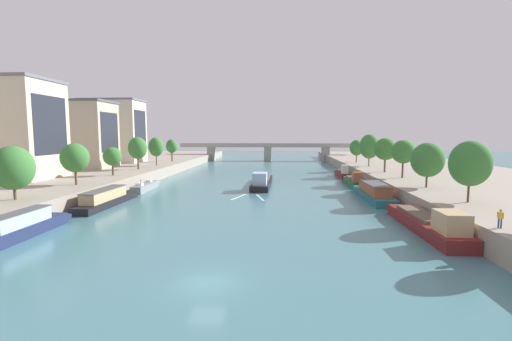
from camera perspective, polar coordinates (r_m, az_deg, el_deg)
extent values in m
plane|color=#42757F|center=(26.16, -8.00, -17.63)|extent=(400.00, 400.00, 0.00)
cube|color=gray|center=(91.23, -26.01, -0.44)|extent=(36.00, 170.00, 2.49)
cube|color=gray|center=(86.53, 28.19, -0.86)|extent=(36.00, 170.00, 2.49)
cube|color=black|center=(71.13, 1.03, -2.07)|extent=(3.72, 18.11, 1.04)
cube|color=black|center=(80.39, 1.51, -1.07)|extent=(3.22, 1.29, 0.88)
cube|color=black|center=(71.05, 1.03, -1.63)|extent=(3.78, 18.11, 0.06)
cube|color=#9EBCD6|center=(64.84, 0.63, -1.34)|extent=(2.59, 3.66, 2.23)
cube|color=black|center=(66.59, 0.76, -0.85)|extent=(2.02, 0.07, 0.63)
cube|color=brown|center=(72.81, 1.13, -1.28)|extent=(2.81, 9.43, 0.36)
cylinder|color=#232328|center=(65.59, 1.12, -1.75)|extent=(0.07, 0.07, 1.10)
cube|color=silver|center=(58.02, 0.64, -4.40)|extent=(1.89, 5.89, 0.03)
cube|color=silver|center=(58.41, -2.90, -4.34)|extent=(2.11, 5.84, 0.03)
cube|color=#1E284C|center=(43.31, -33.45, -8.18)|extent=(2.09, 11.07, 1.21)
cube|color=#1E284C|center=(47.95, -29.18, -6.51)|extent=(1.96, 1.26, 0.97)
cube|color=#1E284C|center=(43.17, -33.50, -7.36)|extent=(2.13, 11.07, 0.06)
cube|color=#9EBCD6|center=(42.60, -34.01, -6.58)|extent=(1.70, 7.09, 1.36)
cube|color=#4C4C51|center=(42.46, -34.06, -5.63)|extent=(1.83, 7.30, 0.08)
cylinder|color=#232328|center=(40.35, -36.07, -7.55)|extent=(0.07, 0.07, 1.10)
cube|color=black|center=(55.99, -23.09, -4.79)|extent=(3.00, 14.35, 0.94)
cube|color=black|center=(62.56, -19.84, -3.49)|extent=(2.59, 1.26, 0.83)
cube|color=black|center=(55.91, -23.11, -4.28)|extent=(3.06, 14.35, 0.06)
cube|color=tan|center=(55.17, -23.50, -3.62)|extent=(2.41, 9.19, 1.47)
cube|color=#4C4C51|center=(55.05, -23.53, -2.83)|extent=(2.57, 9.47, 0.08)
cylinder|color=#232328|center=(51.94, -24.99, -4.47)|extent=(0.07, 0.07, 1.10)
cube|color=gray|center=(68.43, -17.61, -2.59)|extent=(2.18, 9.68, 1.23)
cube|color=gray|center=(73.24, -16.22, -1.90)|extent=(1.85, 1.30, 0.98)
cube|color=gray|center=(68.34, -17.62, -2.05)|extent=(2.22, 9.69, 0.06)
cube|color=white|center=(70.29, -17.04, -1.63)|extent=(0.98, 0.93, 0.40)
cube|color=white|center=(65.81, -18.44, -2.14)|extent=(1.08, 1.13, 0.48)
cylinder|color=#232328|center=(65.48, -18.27, -1.90)|extent=(0.07, 0.07, 1.10)
cube|color=maroon|center=(42.46, 25.93, -8.01)|extent=(3.30, 15.89, 1.27)
cube|color=maroon|center=(49.99, 22.31, -5.66)|extent=(2.98, 1.30, 1.01)
cube|color=maroon|center=(42.32, 25.97, -7.13)|extent=(3.37, 15.89, 0.06)
cube|color=tan|center=(37.31, 29.23, -7.39)|extent=(2.38, 3.20, 1.98)
cube|color=black|center=(38.65, 28.22, -6.44)|extent=(1.87, 0.05, 0.55)
cube|color=brown|center=(43.70, 25.19, -6.41)|extent=(2.53, 8.27, 0.36)
cylinder|color=#232328|center=(38.16, 29.42, -7.79)|extent=(0.07, 0.07, 1.10)
cube|color=#23666B|center=(59.50, 18.51, -3.95)|extent=(3.35, 15.27, 1.07)
cube|color=#23666B|center=(67.11, 16.75, -2.70)|extent=(3.03, 1.26, 0.90)
cube|color=#23666B|center=(59.41, 18.53, -3.41)|extent=(3.42, 15.27, 0.06)
cube|color=#9E5133|center=(58.56, 18.75, -2.75)|extent=(2.72, 9.78, 1.55)
cube|color=#4C4C51|center=(58.45, 18.77, -1.96)|extent=(2.91, 10.07, 0.08)
cylinder|color=#232328|center=(55.12, 20.26, -3.57)|extent=(0.07, 0.07, 1.10)
cube|color=#235633|center=(74.21, 15.56, -1.90)|extent=(2.49, 10.78, 1.18)
cube|color=#235633|center=(79.78, 14.83, -1.26)|extent=(2.21, 1.29, 0.96)
cube|color=#235633|center=(74.13, 15.58, -1.42)|extent=(2.54, 10.78, 0.06)
cube|color=#9E5133|center=(70.45, 16.14, -1.01)|extent=(1.76, 2.18, 1.90)
cube|color=black|center=(71.48, 15.98, -0.68)|extent=(1.38, 0.05, 0.53)
cube|color=brown|center=(75.15, 15.43, -1.16)|extent=(1.89, 5.61, 0.36)
cylinder|color=#232328|center=(70.99, 16.33, -1.29)|extent=(0.07, 0.07, 1.10)
cube|color=maroon|center=(87.29, 13.82, -0.67)|extent=(1.90, 9.44, 1.28)
cube|color=maroon|center=(92.21, 13.23, -0.23)|extent=(1.66, 1.29, 1.01)
cube|color=maroon|center=(87.22, 13.83, -0.23)|extent=(1.93, 9.44, 0.06)
cube|color=beige|center=(83.99, 14.25, 0.22)|extent=(1.33, 1.91, 1.97)
cube|color=black|center=(84.89, 14.13, 0.48)|extent=(1.03, 0.05, 0.55)
cube|color=brown|center=(88.11, 13.72, -0.03)|extent=(1.43, 4.92, 0.36)
cylinder|color=#232328|center=(84.45, 14.37, -0.05)|extent=(0.07, 0.07, 1.10)
cylinder|color=brown|center=(51.62, -34.65, -2.60)|extent=(0.33, 0.33, 2.44)
ellipsoid|color=#387533|center=(51.34, -34.83, 0.36)|extent=(4.76, 4.76, 5.33)
cylinder|color=brown|center=(61.90, -27.29, -0.69)|extent=(0.36, 0.36, 3.01)
ellipsoid|color=#387533|center=(61.67, -27.41, 1.86)|extent=(4.26, 4.26, 4.56)
cylinder|color=brown|center=(72.86, -22.28, 0.31)|extent=(0.38, 0.38, 2.70)
ellipsoid|color=#387533|center=(72.69, -22.35, 2.14)|extent=(3.47, 3.47, 3.57)
cylinder|color=brown|center=(83.55, -18.65, 1.37)|extent=(0.37, 0.37, 3.46)
ellipsoid|color=#387533|center=(83.38, -18.72, 3.49)|extent=(4.14, 4.14, 4.98)
cylinder|color=brown|center=(92.31, -15.92, 1.84)|extent=(0.24, 0.24, 3.41)
ellipsoid|color=#387533|center=(92.15, -15.98, 3.72)|extent=(3.73, 3.73, 4.83)
cylinder|color=brown|center=(105.01, -13.53, 2.37)|extent=(0.40, 0.40, 3.37)
ellipsoid|color=#387533|center=(104.88, -13.57, 3.88)|extent=(3.33, 3.33, 3.97)
cylinder|color=brown|center=(47.78, 31.32, -2.61)|extent=(0.25, 0.25, 3.11)
ellipsoid|color=#387533|center=(47.47, 31.51, 0.99)|extent=(4.56, 4.56, 5.30)
cylinder|color=brown|center=(58.23, 26.03, -1.15)|extent=(0.28, 0.28, 2.72)
ellipsoid|color=#387533|center=(57.99, 26.16, 1.57)|extent=(4.75, 4.75, 5.15)
cylinder|color=brown|center=(69.03, 22.77, 0.37)|extent=(0.33, 0.33, 3.59)
ellipsoid|color=#387533|center=(68.83, 22.87, 2.83)|extent=(4.18, 4.18, 4.26)
cylinder|color=brown|center=(78.07, 20.24, 1.06)|extent=(0.36, 0.36, 3.57)
ellipsoid|color=#387533|center=(77.89, 20.32, 3.30)|extent=(4.61, 4.61, 4.62)
cylinder|color=brown|center=(91.30, 17.91, 1.69)|extent=(0.26, 0.26, 3.26)
ellipsoid|color=#387533|center=(91.13, 17.97, 3.75)|extent=(4.75, 4.75, 6.04)
cylinder|color=brown|center=(102.52, 16.02, 2.09)|extent=(0.28, 0.28, 2.91)
ellipsoid|color=#387533|center=(102.38, 16.07, 3.59)|extent=(3.78, 3.78, 4.44)
cube|color=beige|center=(76.28, -34.61, 5.40)|extent=(13.47, 11.27, 17.23)
cube|color=slate|center=(76.87, -35.01, 12.01)|extent=(13.87, 11.61, 0.50)
cube|color=#232833|center=(72.28, -30.44, 6.35)|extent=(0.04, 9.02, 10.34)
cube|color=#B2A38E|center=(92.76, -26.84, 5.10)|extent=(14.92, 10.21, 15.22)
cube|color=#4C515B|center=(93.06, -27.07, 9.94)|extent=(15.37, 10.52, 0.50)
cube|color=#232833|center=(89.16, -22.72, 5.76)|extent=(0.04, 8.17, 9.13)
cube|color=beige|center=(107.66, -22.23, 5.84)|extent=(15.82, 9.76, 17.13)
cube|color=slate|center=(108.07, -22.42, 10.51)|extent=(16.29, 10.05, 0.50)
cube|color=#232833|center=(104.41, -18.32, 6.46)|extent=(0.04, 7.81, 10.28)
cube|color=#9E998E|center=(138.16, 1.94, 3.96)|extent=(69.08, 4.40, 0.60)
cube|color=#9E998E|center=(136.14, 1.91, 4.24)|extent=(69.08, 0.30, 0.90)
cube|color=#9E998E|center=(140.13, 1.97, 4.29)|extent=(69.08, 0.30, 0.90)
cube|color=#9E998E|center=(140.94, -7.27, 2.74)|extent=(2.80, 3.60, 5.34)
cube|color=#9E998E|center=(138.29, 1.93, 2.73)|extent=(2.80, 3.60, 5.34)
cube|color=#9E998E|center=(139.29, 11.25, 2.64)|extent=(2.80, 3.60, 5.34)
cylinder|color=navy|center=(36.47, 34.77, -7.04)|extent=(0.13, 0.13, 0.84)
cylinder|color=navy|center=(36.40, 35.06, -7.08)|extent=(0.13, 0.13, 0.84)
cube|color=gold|center=(36.30, 34.98, -5.98)|extent=(0.36, 0.39, 0.56)
sphere|color=#9E7051|center=(36.22, 35.02, -5.36)|extent=(0.21, 0.21, 0.21)
cylinder|color=gold|center=(36.38, 34.67, -5.94)|extent=(0.09, 0.09, 0.54)
cylinder|color=gold|center=(36.21, 35.30, -6.03)|extent=(0.09, 0.09, 0.54)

